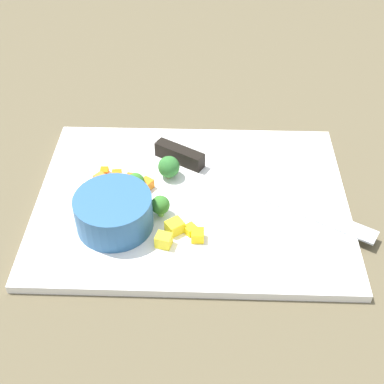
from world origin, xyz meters
name	(u,v)px	position (x,y,z in m)	size (l,w,h in m)	color
ground_plane	(192,204)	(0.00, 0.00, 0.00)	(4.00, 4.00, 0.00)	brown
cutting_board	(192,201)	(0.00, 0.00, 0.01)	(0.42, 0.32, 0.01)	white
prep_bowl	(114,212)	(0.10, 0.06, 0.04)	(0.10, 0.10, 0.05)	#2C5B8A
chef_knife	(214,170)	(-0.03, -0.05, 0.02)	(0.30, 0.19, 0.02)	silver
carrot_dice_0	(104,172)	(0.13, -0.04, 0.02)	(0.01, 0.01, 0.01)	orange
carrot_dice_1	(131,179)	(0.09, -0.03, 0.02)	(0.01, 0.01, 0.01)	orange
carrot_dice_2	(132,185)	(0.08, -0.01, 0.02)	(0.01, 0.02, 0.02)	orange
carrot_dice_3	(114,190)	(0.11, 0.00, 0.02)	(0.02, 0.01, 0.01)	orange
carrot_dice_4	(118,185)	(0.10, -0.02, 0.02)	(0.01, 0.01, 0.01)	orange
carrot_dice_5	(100,178)	(0.13, -0.03, 0.02)	(0.01, 0.01, 0.01)	orange
carrot_dice_6	(147,184)	(0.06, -0.02, 0.02)	(0.02, 0.02, 0.01)	orange
carrot_dice_7	(94,187)	(0.14, -0.01, 0.02)	(0.01, 0.01, 0.01)	orange
carrot_dice_8	(117,176)	(0.11, -0.03, 0.02)	(0.01, 0.02, 0.01)	orange
carrot_dice_9	(79,202)	(0.15, 0.02, 0.02)	(0.01, 0.01, 0.01)	orange
pepper_dice_0	(164,240)	(0.03, 0.09, 0.02)	(0.02, 0.02, 0.02)	yellow
pepper_dice_1	(175,227)	(0.02, 0.06, 0.02)	(0.02, 0.02, 0.02)	yellow
pepper_dice_2	(188,229)	(0.00, 0.07, 0.02)	(0.01, 0.01, 0.01)	yellow
pepper_dice_3	(198,235)	(-0.01, 0.08, 0.02)	(0.02, 0.02, 0.01)	yellow
broccoli_floret_0	(160,205)	(0.04, 0.03, 0.03)	(0.03, 0.03, 0.03)	#84C35A
broccoli_floret_1	(136,182)	(0.08, -0.01, 0.03)	(0.03, 0.03, 0.03)	#90BA57
broccoli_floret_2	(169,167)	(0.03, -0.04, 0.03)	(0.03, 0.03, 0.03)	#93AE6C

